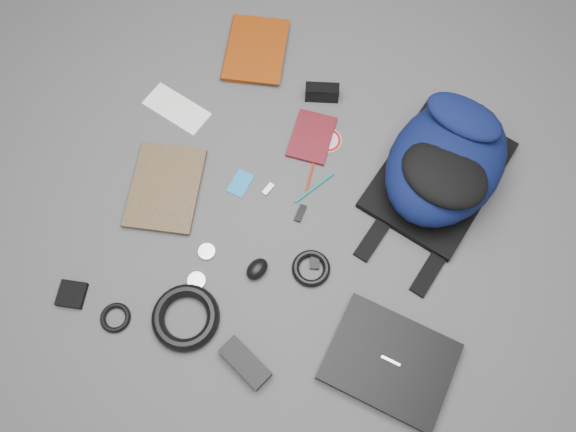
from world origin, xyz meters
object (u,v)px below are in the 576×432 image
at_px(backpack, 446,161).
at_px(laptop, 390,361).
at_px(textbook_red, 227,47).
at_px(power_brick, 245,363).
at_px(comic_book, 132,184).
at_px(dvd_case, 312,137).
at_px(compact_camera, 322,92).
at_px(mouse, 257,269).
at_px(pouch, 72,294).

distance_m(backpack, laptop, 0.60).
distance_m(backpack, textbook_red, 0.83).
bearing_deg(textbook_red, power_brick, -77.47).
xyz_separation_m(comic_book, dvd_case, (0.41, 0.40, -0.00)).
bearing_deg(comic_book, laptop, -27.76).
height_order(backpack, textbook_red, backpack).
height_order(dvd_case, compact_camera, compact_camera).
bearing_deg(mouse, textbook_red, 139.36).
distance_m(textbook_red, power_brick, 1.05).
relative_size(backpack, mouse, 6.94).
xyz_separation_m(mouse, power_brick, (0.10, -0.24, -0.00)).
relative_size(mouse, power_brick, 0.49).
distance_m(textbook_red, pouch, 0.94).
distance_m(backpack, compact_camera, 0.46).
distance_m(compact_camera, pouch, 0.98).
distance_m(backpack, dvd_case, 0.42).
height_order(dvd_case, power_brick, power_brick).
bearing_deg(backpack, comic_book, -144.08).
bearing_deg(laptop, dvd_case, 132.06).
bearing_deg(dvd_case, pouch, -127.40).
bearing_deg(comic_book, power_brick, -48.45).
bearing_deg(textbook_red, compact_camera, -23.75).
bearing_deg(dvd_case, textbook_red, 145.56).
bearing_deg(laptop, textbook_red, 140.97).
height_order(backpack, dvd_case, backpack).
bearing_deg(laptop, power_brick, -153.35).
height_order(textbook_red, comic_book, textbook_red).
height_order(textbook_red, power_brick, power_brick).
bearing_deg(compact_camera, mouse, -105.77).
xyz_separation_m(textbook_red, dvd_case, (0.41, -0.17, -0.01)).
xyz_separation_m(comic_book, mouse, (0.47, -0.06, 0.01)).
distance_m(laptop, pouch, 0.91).
xyz_separation_m(backpack, compact_camera, (-0.45, 0.09, -0.07)).
height_order(compact_camera, pouch, compact_camera).
relative_size(laptop, textbook_red, 1.22).
bearing_deg(backpack, compact_camera, 175.04).
height_order(backpack, mouse, backpack).
xyz_separation_m(laptop, dvd_case, (-0.50, 0.52, -0.01)).
relative_size(power_brick, pouch, 1.95).
relative_size(dvd_case, compact_camera, 1.62).
height_order(laptop, compact_camera, compact_camera).
distance_m(backpack, comic_book, 0.94).
relative_size(laptop, mouse, 4.54).
xyz_separation_m(laptop, mouse, (-0.44, 0.06, 0.00)).
height_order(backpack, laptop, backpack).
xyz_separation_m(backpack, laptop, (0.09, -0.58, -0.09)).
relative_size(backpack, comic_book, 1.75).
bearing_deg(dvd_case, comic_book, -147.27).
bearing_deg(power_brick, mouse, 128.33).
distance_m(laptop, compact_camera, 0.86).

